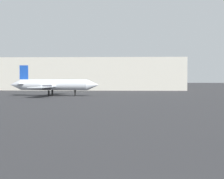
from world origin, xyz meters
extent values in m
cylinder|color=silver|center=(-22.28, 77.54, 2.93)|extent=(18.21, 4.50, 2.85)
cone|color=silver|center=(-11.74, 76.56, 2.93)|extent=(3.39, 3.13, 2.85)
cone|color=silver|center=(-32.81, 78.51, 2.93)|extent=(3.39, 3.13, 2.85)
cube|color=silver|center=(-23.18, 77.62, 2.51)|extent=(5.97, 23.00, 0.18)
cube|color=silver|center=(-30.88, 78.33, 3.22)|extent=(2.33, 6.32, 0.12)
cube|color=#1947B2|center=(-30.52, 78.30, 6.24)|extent=(2.37, 0.44, 3.76)
cylinder|color=#4C4C54|center=(-22.24, 81.87, 2.36)|extent=(2.32, 1.52, 1.32)
cylinder|color=#4C4C54|center=(-23.04, 73.27, 2.36)|extent=(2.32, 1.52, 1.32)
cube|color=black|center=(-16.54, 77.01, 0.75)|extent=(0.40, 0.40, 1.51)
cube|color=black|center=(-23.04, 79.09, 0.75)|extent=(0.40, 0.40, 1.51)
cube|color=black|center=(-23.31, 76.15, 0.75)|extent=(0.40, 0.40, 1.51)
cube|color=beige|center=(-16.41, 123.00, 6.20)|extent=(70.68, 18.90, 12.41)
camera|label=1|loc=(-2.51, -11.50, 4.87)|focal=54.54mm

